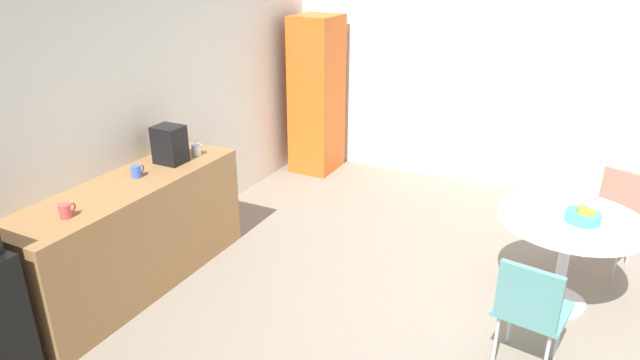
{
  "coord_description": "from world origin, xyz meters",
  "views": [
    {
      "loc": [
        -3.26,
        -0.45,
        2.54
      ],
      "look_at": [
        0.16,
        1.29,
        0.95
      ],
      "focal_mm": 30.64,
      "sensor_mm": 36.0,
      "label": 1
    }
  ],
  "objects": [
    {
      "name": "ground_plane",
      "position": [
        0.0,
        0.0,
        0.0
      ],
      "size": [
        6.0,
        6.0,
        0.0
      ],
      "primitive_type": "plane",
      "color": "gray"
    },
    {
      "name": "wall_back",
      "position": [
        0.0,
        3.0,
        1.3
      ],
      "size": [
        6.0,
        0.1,
        2.6
      ],
      "primitive_type": "cube",
      "color": "white",
      "rests_on": "ground_plane"
    },
    {
      "name": "wall_side_right",
      "position": [
        3.0,
        0.0,
        1.3
      ],
      "size": [
        0.1,
        6.0,
        2.6
      ],
      "primitive_type": "cube",
      "color": "white",
      "rests_on": "ground_plane"
    },
    {
      "name": "counter_block",
      "position": [
        -0.48,
        2.65,
        0.45
      ],
      "size": [
        2.06,
        0.6,
        0.9
      ],
      "primitive_type": "cube",
      "color": "#9E7042",
      "rests_on": "ground_plane"
    },
    {
      "name": "locker_cabinet",
      "position": [
        2.55,
        2.55,
        0.94
      ],
      "size": [
        0.6,
        0.5,
        1.89
      ],
      "primitive_type": "cube",
      "color": "orange",
      "rests_on": "ground_plane"
    },
    {
      "name": "round_table",
      "position": [
        0.79,
        -0.47,
        0.6
      ],
      "size": [
        1.05,
        1.05,
        0.75
      ],
      "color": "silver",
      "rests_on": "ground_plane"
    },
    {
      "name": "chair_coral",
      "position": [
        1.68,
        -0.8,
        0.52
      ],
      "size": [
        0.54,
        0.54,
        0.83
      ],
      "color": "silver",
      "rests_on": "ground_plane"
    },
    {
      "name": "chair_teal",
      "position": [
        -0.14,
        -0.33,
        0.52
      ],
      "size": [
        0.48,
        0.48,
        0.83
      ],
      "color": "silver",
      "rests_on": "ground_plane"
    },
    {
      "name": "fruit_bowl",
      "position": [
        0.76,
        -0.54,
        0.79
      ],
      "size": [
        0.25,
        0.25,
        0.13
      ],
      "color": "teal",
      "rests_on": "round_table"
    },
    {
      "name": "mug_white",
      "position": [
        -0.34,
        2.67,
        0.95
      ],
      "size": [
        0.13,
        0.08,
        0.09
      ],
      "color": "#3F66BF",
      "rests_on": "counter_block"
    },
    {
      "name": "mug_green",
      "position": [
        -1.09,
        2.57,
        0.95
      ],
      "size": [
        0.13,
        0.08,
        0.09
      ],
      "color": "#D84C4C",
      "rests_on": "counter_block"
    },
    {
      "name": "mug_red",
      "position": [
        0.29,
        2.58,
        0.95
      ],
      "size": [
        0.13,
        0.08,
        0.09
      ],
      "color": "white",
      "rests_on": "counter_block"
    },
    {
      "name": "coffee_maker",
      "position": [
        0.04,
        2.65,
        1.06
      ],
      "size": [
        0.2,
        0.24,
        0.32
      ],
      "primitive_type": "cube",
      "color": "black",
      "rests_on": "counter_block"
    }
  ]
}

